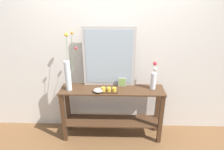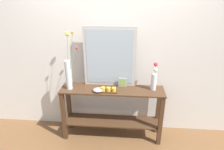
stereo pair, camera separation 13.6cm
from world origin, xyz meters
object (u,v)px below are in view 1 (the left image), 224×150
tall_vase_left (68,73)px  decorative_bowl (98,90)px  mirror_leaning (109,57)px  candle_tray (109,90)px  console_table (112,107)px  vase_right (153,78)px  picture_frame_small (122,82)px

tall_vase_left → decorative_bowl: 0.48m
mirror_leaning → decorative_bowl: 0.48m
candle_tray → console_table: bearing=65.2°
tall_vase_left → decorative_bowl: bearing=-8.9°
vase_right → decorative_bowl: 0.79m
mirror_leaning → picture_frame_small: mirror_leaning is taller
vase_right → candle_tray: 0.65m
picture_frame_small → decorative_bowl: picture_frame_small is taller
candle_tray → tall_vase_left: bearing=173.8°
candle_tray → vase_right: bearing=11.8°
candle_tray → decorative_bowl: candle_tray is taller
tall_vase_left → decorative_bowl: (0.41, -0.06, -0.23)m
vase_right → tall_vase_left: bearing=-176.7°
tall_vase_left → console_table: bearing=2.6°
tall_vase_left → picture_frame_small: bearing=9.3°
console_table → tall_vase_left: bearing=-177.4°
console_table → tall_vase_left: size_ratio=1.80×
console_table → decorative_bowl: bearing=-153.6°
mirror_leaning → candle_tray: (0.01, -0.23, -0.40)m
console_table → vase_right: 0.74m
console_table → mirror_leaning: (-0.05, 0.14, 0.73)m
mirror_leaning → vase_right: (0.62, -0.10, -0.27)m
mirror_leaning → picture_frame_small: bearing=-13.9°
candle_tray → decorative_bowl: 0.14m
console_table → mirror_leaning: mirror_leaning is taller
console_table → tall_vase_left: tall_vase_left is taller
tall_vase_left → picture_frame_small: tall_vase_left is taller
vase_right → decorative_bowl: bearing=-170.1°
console_table → mirror_leaning: 0.74m
tall_vase_left → decorative_bowl: tall_vase_left is taller
console_table → decorative_bowl: size_ratio=10.24×
tall_vase_left → vase_right: (1.18, 0.07, -0.10)m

